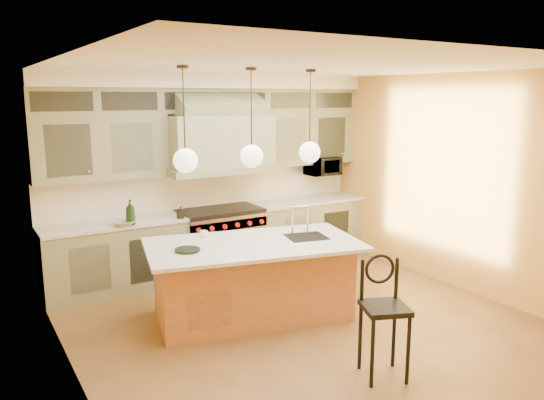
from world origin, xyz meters
TOP-DOWN VIEW (x-y plane):
  - floor at (0.00, 0.00)m, footprint 5.00×5.00m
  - ceiling at (0.00, 0.00)m, footprint 5.00×5.00m
  - wall_back at (0.00, 2.50)m, footprint 5.00×0.00m
  - wall_front at (0.00, -2.50)m, footprint 5.00×0.00m
  - wall_left at (-2.50, 0.00)m, footprint 0.00×5.00m
  - wall_right at (2.50, 0.00)m, footprint 0.00×5.00m
  - back_cabinetry at (0.00, 2.23)m, footprint 5.00×0.77m
  - range at (0.00, 2.14)m, footprint 1.20×0.74m
  - kitchen_island at (-0.40, 0.45)m, footprint 2.67×1.81m
  - counter_stool at (-0.03, -1.37)m, footprint 0.52×0.52m
  - microwave at (1.95, 2.25)m, footprint 0.54×0.37m
  - oil_bottle_a at (-1.39, 1.92)m, footprint 0.14×0.14m
  - oil_bottle_b at (-0.70, 1.92)m, footprint 0.09×0.09m
  - fruit_bowl at (-1.48, 1.92)m, footprint 0.29×0.29m
  - cup at (-0.80, 0.91)m, footprint 0.10×0.10m
  - pendant_left at (-1.20, 0.45)m, footprint 0.26×0.26m
  - pendant_center at (-0.40, 0.45)m, footprint 0.26×0.26m
  - pendant_right at (0.40, 0.45)m, footprint 0.26×0.26m

SIDE VIEW (x-z plane):
  - floor at x=0.00m, z-range 0.00..0.00m
  - kitchen_island at x=-0.40m, z-range -0.20..1.15m
  - range at x=0.00m, z-range 0.01..0.97m
  - counter_stool at x=-0.03m, z-range 0.08..1.22m
  - cup at x=-0.80m, z-range 0.92..1.00m
  - fruit_bowl at x=-1.48m, z-range 0.94..1.01m
  - oil_bottle_b at x=-0.70m, z-range 0.94..1.11m
  - oil_bottle_a at x=-1.39m, z-range 0.94..1.27m
  - back_cabinetry at x=0.00m, z-range -0.02..2.88m
  - microwave at x=1.95m, z-range 1.30..1.60m
  - wall_back at x=0.00m, z-range -1.05..3.95m
  - wall_front at x=0.00m, z-range -1.05..3.95m
  - wall_left at x=-2.50m, z-range -1.05..3.95m
  - wall_right at x=2.50m, z-range -1.05..3.95m
  - pendant_left at x=-1.20m, z-range 1.39..2.50m
  - pendant_center at x=-0.40m, z-range 1.39..2.50m
  - pendant_right at x=0.40m, z-range 1.39..2.50m
  - ceiling at x=0.00m, z-range 2.90..2.90m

